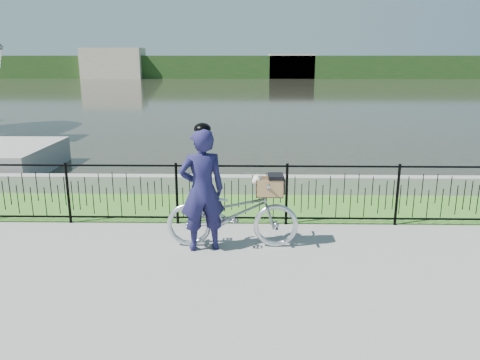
{
  "coord_description": "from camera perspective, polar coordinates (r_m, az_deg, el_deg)",
  "views": [
    {
      "loc": [
        0.31,
        -6.55,
        3.01
      ],
      "look_at": [
        0.16,
        1.0,
        1.0
      ],
      "focal_mm": 35.0,
      "sensor_mm": 36.0,
      "label": 1
    }
  ],
  "objects": [
    {
      "name": "far_building_right",
      "position": [
        65.31,
        6.27,
        13.62
      ],
      "size": [
        6.0,
        3.0,
        3.2
      ],
      "primitive_type": "cube",
      "color": "#B7A893",
      "rests_on": "ground"
    },
    {
      "name": "far_treeline",
      "position": [
        66.56,
        0.85,
        13.64
      ],
      "size": [
        120.0,
        6.0,
        3.0
      ],
      "primitive_type": "cube",
      "color": "#25441A",
      "rests_on": "ground"
    },
    {
      "name": "grass_strip",
      "position": [
        9.63,
        -0.8,
        -3.27
      ],
      "size": [
        60.0,
        2.0,
        0.01
      ],
      "primitive_type": "cube",
      "color": "#3B7223",
      "rests_on": "ground"
    },
    {
      "name": "water",
      "position": [
        39.66,
        0.66,
        10.58
      ],
      "size": [
        120.0,
        120.0,
        0.0
      ],
      "primitive_type": "plane",
      "color": "black",
      "rests_on": "ground"
    },
    {
      "name": "ground",
      "position": [
        7.21,
        -1.48,
        -9.76
      ],
      "size": [
        120.0,
        120.0,
        0.0
      ],
      "primitive_type": "plane",
      "color": "gray",
      "rests_on": "ground"
    },
    {
      "name": "fence",
      "position": [
        8.51,
        -1.03,
        -1.72
      ],
      "size": [
        14.0,
        0.06,
        1.15
      ],
      "primitive_type": null,
      "color": "black",
      "rests_on": "ground"
    },
    {
      "name": "bicycle_rig",
      "position": [
        7.54,
        -0.86,
        -4.0
      ],
      "size": [
        2.12,
        0.74,
        1.22
      ],
      "color": "silver",
      "rests_on": "ground"
    },
    {
      "name": "quay_wall",
      "position": [
        10.53,
        -0.62,
        -0.55
      ],
      "size": [
        60.0,
        0.3,
        0.4
      ],
      "primitive_type": "cube",
      "color": "gray",
      "rests_on": "ground"
    },
    {
      "name": "far_building_left",
      "position": [
        67.1,
        -15.17,
        13.58
      ],
      "size": [
        8.0,
        4.0,
        4.0
      ],
      "primitive_type": "cube",
      "color": "#B7A893",
      "rests_on": "ground"
    },
    {
      "name": "cyclist",
      "position": [
        7.31,
        -4.64,
        -1.11
      ],
      "size": [
        0.81,
        0.64,
        2.03
      ],
      "color": "#181740",
      "rests_on": "ground"
    }
  ]
}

